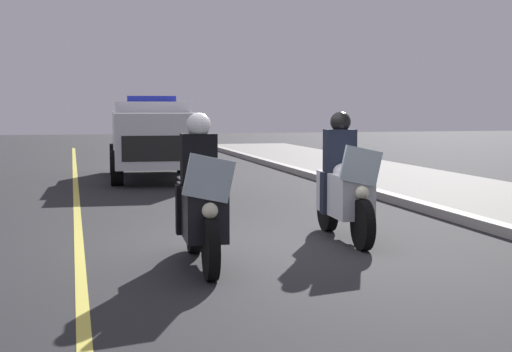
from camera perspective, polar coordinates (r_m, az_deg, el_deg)
name	(u,v)px	position (r m, az deg, el deg)	size (l,w,h in m)	color
ground_plane	(259,247)	(9.53, 0.20, -5.47)	(80.00, 80.00, 0.00)	#28282B
curb_strip	(506,230)	(10.92, 18.58, -3.96)	(48.00, 0.24, 0.15)	#9E9B93
lane_stripe_center	(80,255)	(9.26, -13.34, -5.92)	(48.00, 0.12, 0.01)	#E0D14C
police_motorcycle_lead_left	(201,204)	(8.40, -4.22, -2.13)	(2.14, 0.59, 1.72)	black
police_motorcycle_lead_right	(344,188)	(10.04, 6.74, -0.92)	(2.14, 0.59, 1.72)	black
police_suv	(152,136)	(18.72, -7.94, 3.08)	(4.98, 2.25, 2.05)	silver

